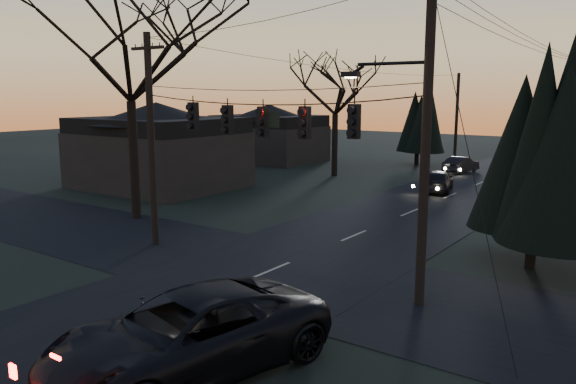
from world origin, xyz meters
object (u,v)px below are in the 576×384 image
Objects in this scene: evergreen_right at (539,150)px; suv_near at (189,335)px; utility_pole_left at (156,244)px; sedan_oncoming_a at (438,181)px; utility_pole_far_l at (454,161)px; sedan_oncoming_b at (461,165)px; utility_pole_right at (419,304)px; bare_tree_left at (129,52)px.

evergreen_right is 1.12× the size of suv_near.
sedan_oncoming_a is at bearing 75.77° from utility_pole_left.
utility_pole_far_l reaches higher than suv_near.
sedan_oncoming_b is (-1.69, 9.43, -0.08)m from sedan_oncoming_a.
sedan_oncoming_a is (-4.14, 25.91, -0.19)m from suv_near.
suv_near is 26.24m from sedan_oncoming_a.
bare_tree_left is at bearing 169.93° from utility_pole_right.
bare_tree_left reaches higher than suv_near.
utility_pole_right is 1.37× the size of evergreen_right.
bare_tree_left is at bearing -98.01° from utility_pole_far_l.
utility_pole_left reaches higher than utility_pole_far_l.
sedan_oncoming_b is at bearing -67.48° from utility_pole_far_l.
sedan_oncoming_a is 1.09× the size of sedan_oncoming_b.
utility_pole_right is 1.25× the size of utility_pole_far_l.
utility_pole_left is 9.77m from bare_tree_left.
evergreen_right is 1.90× the size of sedan_oncoming_b.
sedan_oncoming_b is at bearing -94.43° from sedan_oncoming_a.
bare_tree_left is at bearing 158.46° from suv_near.
suv_near reaches higher than sedan_oncoming_b.
bare_tree_left is 1.78× the size of suv_near.
evergreen_right is (13.34, 5.60, 4.23)m from utility_pole_left.
evergreen_right is (18.01, 2.73, -3.86)m from bare_tree_left.
evergreen_right is 25.29m from sedan_oncoming_b.
utility_pole_right is 2.40× the size of sedan_oncoming_a.
utility_pole_far_l is at bearing 107.72° from utility_pole_right.
utility_pole_right is 20.16m from sedan_oncoming_a.
utility_pole_left is 19.63m from sedan_oncoming_a.
utility_pole_left is at bearing -90.00° from utility_pole_far_l.
bare_tree_left is at bearing 80.83° from sedan_oncoming_b.
sedan_oncoming_a is at bearing 109.35° from utility_pole_right.
utility_pole_far_l is (-11.50, 36.00, 0.00)m from utility_pole_right.
utility_pole_right is at bearing 94.75° from sedan_oncoming_a.
suv_near is at bearing -78.19° from utility_pole_far_l.
sedan_oncoming_b is at bearing 73.05° from bare_tree_left.
sedan_oncoming_a is 9.58m from sedan_oncoming_b.
utility_pole_left is at bearing 61.17° from sedan_oncoming_a.
bare_tree_left reaches higher than utility_pole_far_l.
suv_near is 35.82m from sedan_oncoming_b.
suv_near is at bearing -109.31° from evergreen_right.
suv_near is 1.70× the size of sedan_oncoming_b.
utility_pole_right is 1.54× the size of suv_near.
utility_pole_left reaches higher than suv_near.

